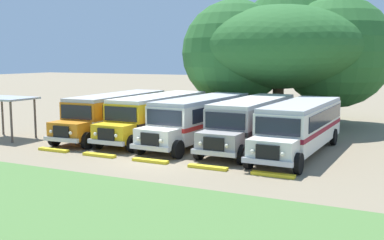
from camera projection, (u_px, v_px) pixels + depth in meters
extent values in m
plane|color=#84755B|center=(156.00, 160.00, 24.28)|extent=(220.00, 220.00, 0.00)
cube|color=#4C7538|center=(16.00, 213.00, 15.96)|extent=(80.00, 11.12, 0.01)
cube|color=orange|center=(119.00, 112.00, 32.21)|extent=(2.89, 9.30, 2.10)
cube|color=white|center=(119.00, 115.00, 32.23)|extent=(2.92, 9.32, 0.24)
cube|color=black|center=(137.00, 105.00, 31.91)|extent=(0.38, 7.99, 0.80)
cube|color=black|center=(105.00, 104.00, 32.93)|extent=(0.38, 7.99, 0.80)
cube|color=#B2B2B7|center=(118.00, 96.00, 32.06)|extent=(2.80, 9.19, 0.22)
cube|color=orange|center=(69.00, 131.00, 27.48)|extent=(2.26, 1.49, 1.05)
cube|color=black|center=(61.00, 132.00, 26.80)|extent=(1.10, 0.15, 0.70)
cube|color=#B7B7BC|center=(61.00, 140.00, 26.82)|extent=(2.41, 0.30, 0.24)
cube|color=black|center=(76.00, 112.00, 27.95)|extent=(2.20, 0.15, 0.84)
cube|color=white|center=(151.00, 107.00, 36.41)|extent=(0.90, 0.10, 1.30)
sphere|color=#EAE5C6|center=(70.00, 133.00, 26.48)|extent=(0.20, 0.20, 0.20)
sphere|color=#EAE5C6|center=(51.00, 131.00, 27.04)|extent=(0.20, 0.20, 0.20)
cylinder|color=black|center=(88.00, 141.00, 27.16)|extent=(0.32, 1.01, 1.00)
cylinder|color=black|center=(55.00, 138.00, 28.12)|extent=(0.32, 1.01, 1.00)
cylinder|color=black|center=(155.00, 123.00, 34.59)|extent=(0.32, 1.01, 1.00)
cylinder|color=black|center=(127.00, 121.00, 35.55)|extent=(0.32, 1.01, 1.00)
cube|color=yellow|center=(161.00, 114.00, 31.21)|extent=(2.50, 9.20, 2.10)
cube|color=black|center=(161.00, 117.00, 31.23)|extent=(2.53, 9.22, 0.24)
cube|color=black|center=(180.00, 107.00, 30.85)|extent=(0.04, 8.00, 0.80)
cube|color=black|center=(147.00, 105.00, 31.96)|extent=(0.04, 8.00, 0.80)
cube|color=silver|center=(160.00, 97.00, 31.05)|extent=(2.42, 9.10, 0.22)
cube|color=yellow|center=(114.00, 133.00, 26.56)|extent=(2.20, 1.40, 1.05)
cube|color=black|center=(106.00, 135.00, 25.90)|extent=(1.10, 0.10, 0.70)
cube|color=#B7B7BC|center=(106.00, 142.00, 25.92)|extent=(2.40, 0.20, 0.24)
cube|color=black|center=(120.00, 114.00, 27.02)|extent=(2.20, 0.06, 0.84)
cube|color=black|center=(191.00, 109.00, 35.33)|extent=(0.90, 0.06, 1.30)
sphere|color=#EAE5C6|center=(116.00, 136.00, 25.55)|extent=(0.20, 0.20, 0.20)
sphere|color=#EAE5C6|center=(95.00, 134.00, 26.17)|extent=(0.20, 0.20, 0.20)
cylinder|color=black|center=(133.00, 144.00, 26.20)|extent=(0.28, 1.00, 1.00)
cylinder|color=black|center=(98.00, 140.00, 27.25)|extent=(0.28, 1.00, 1.00)
cylinder|color=black|center=(196.00, 125.00, 33.48)|extent=(0.28, 1.00, 1.00)
cylinder|color=black|center=(167.00, 123.00, 34.54)|extent=(0.28, 1.00, 1.00)
cube|color=silver|center=(203.00, 117.00, 29.50)|extent=(2.89, 9.30, 2.10)
cube|color=red|center=(203.00, 120.00, 29.53)|extent=(2.92, 9.32, 0.24)
cube|color=black|center=(224.00, 110.00, 29.09)|extent=(0.38, 7.99, 0.80)
cube|color=black|center=(188.00, 108.00, 30.30)|extent=(0.38, 7.99, 0.80)
cube|color=#B2B2B7|center=(203.00, 99.00, 29.35)|extent=(2.81, 9.20, 0.22)
cube|color=silver|center=(158.00, 138.00, 24.97)|extent=(2.26, 1.49, 1.05)
cube|color=black|center=(150.00, 140.00, 24.32)|extent=(1.10, 0.15, 0.70)
cube|color=#B7B7BC|center=(149.00, 148.00, 24.34)|extent=(2.41, 0.30, 0.24)
cube|color=black|center=(164.00, 118.00, 25.41)|extent=(2.20, 0.15, 0.84)
cube|color=red|center=(233.00, 112.00, 33.53)|extent=(0.90, 0.10, 1.30)
sphere|color=#EAE5C6|center=(161.00, 141.00, 23.94)|extent=(0.20, 0.20, 0.20)
sphere|color=#EAE5C6|center=(138.00, 139.00, 24.61)|extent=(0.20, 0.20, 0.20)
cylinder|color=black|center=(178.00, 149.00, 24.55)|extent=(0.32, 1.01, 1.00)
cylinder|color=black|center=(140.00, 145.00, 25.69)|extent=(0.32, 1.01, 1.00)
cylinder|color=black|center=(239.00, 129.00, 31.68)|extent=(0.32, 1.01, 1.00)
cylinder|color=black|center=(208.00, 126.00, 32.82)|extent=(0.32, 1.01, 1.00)
cube|color=#9E9993|center=(254.00, 120.00, 28.28)|extent=(2.53, 9.21, 2.10)
cube|color=#282828|center=(254.00, 123.00, 28.30)|extent=(2.56, 9.23, 0.24)
cube|color=black|center=(276.00, 112.00, 27.92)|extent=(0.07, 8.00, 0.80)
cube|color=black|center=(236.00, 110.00, 29.04)|extent=(0.07, 8.00, 0.80)
cube|color=beige|center=(254.00, 101.00, 28.12)|extent=(2.45, 9.11, 0.22)
cube|color=#9E9993|center=(220.00, 143.00, 23.64)|extent=(2.21, 1.41, 1.05)
cube|color=black|center=(214.00, 144.00, 22.99)|extent=(1.10, 0.10, 0.70)
cube|color=#B7B7BC|center=(213.00, 153.00, 23.01)|extent=(2.40, 0.21, 0.24)
cube|color=black|center=(225.00, 121.00, 24.10)|extent=(2.20, 0.07, 0.84)
cube|color=#282828|center=(276.00, 114.00, 32.39)|extent=(0.90, 0.06, 1.30)
sphere|color=#EAE5C6|center=(227.00, 146.00, 22.63)|extent=(0.20, 0.20, 0.20)
sphere|color=#EAE5C6|center=(200.00, 143.00, 23.25)|extent=(0.20, 0.20, 0.20)
cylinder|color=black|center=(243.00, 155.00, 23.27)|extent=(0.28, 1.00, 1.00)
cylinder|color=black|center=(199.00, 150.00, 24.33)|extent=(0.28, 1.00, 1.00)
cylinder|color=black|center=(286.00, 131.00, 30.55)|extent=(0.28, 1.00, 1.00)
cylinder|color=black|center=(251.00, 129.00, 31.61)|extent=(0.28, 1.00, 1.00)
cube|color=silver|center=(302.00, 125.00, 26.24)|extent=(2.70, 9.25, 2.10)
cube|color=maroon|center=(302.00, 128.00, 26.26)|extent=(2.73, 9.27, 0.24)
cube|color=black|center=(327.00, 117.00, 25.86)|extent=(0.22, 8.00, 0.80)
cube|color=black|center=(282.00, 114.00, 27.02)|extent=(0.22, 8.00, 0.80)
cube|color=#B2B2B7|center=(303.00, 104.00, 26.09)|extent=(2.62, 9.15, 0.22)
cube|color=silver|center=(273.00, 150.00, 21.65)|extent=(2.23, 1.45, 1.05)
cube|color=black|center=(267.00, 153.00, 21.00)|extent=(1.10, 0.12, 0.70)
cube|color=#B7B7BC|center=(267.00, 162.00, 21.02)|extent=(2.40, 0.25, 0.24)
cube|color=black|center=(277.00, 127.00, 22.11)|extent=(2.20, 0.11, 0.84)
cube|color=maroon|center=(320.00, 117.00, 30.32)|extent=(0.90, 0.08, 1.30)
sphere|color=#EAE5C6|center=(282.00, 154.00, 20.63)|extent=(0.20, 0.20, 0.20)
sphere|color=#EAE5C6|center=(252.00, 151.00, 21.27)|extent=(0.20, 0.20, 0.20)
cylinder|color=black|center=(298.00, 164.00, 21.26)|extent=(0.30, 1.01, 1.00)
cylinder|color=black|center=(249.00, 158.00, 22.36)|extent=(0.30, 1.01, 1.00)
cylinder|color=black|center=(334.00, 137.00, 28.47)|extent=(0.30, 1.01, 1.00)
cylinder|color=black|center=(295.00, 134.00, 29.57)|extent=(0.30, 1.01, 1.00)
cube|color=yellow|center=(54.00, 150.00, 26.61)|extent=(2.00, 0.36, 0.15)
cube|color=yellow|center=(99.00, 155.00, 25.20)|extent=(2.00, 0.36, 0.15)
cube|color=yellow|center=(150.00, 161.00, 23.79)|extent=(2.00, 0.36, 0.15)
cube|color=yellow|center=(208.00, 167.00, 22.38)|extent=(2.00, 0.36, 0.15)
cube|color=yellow|center=(273.00, 175.00, 20.97)|extent=(2.00, 0.36, 0.15)
cylinder|color=brown|center=(278.00, 101.00, 37.11)|extent=(0.87, 0.87, 3.68)
ellipsoid|color=#286028|center=(279.00, 47.00, 36.54)|extent=(13.59, 12.21, 6.47)
sphere|color=#286028|center=(336.00, 52.00, 36.34)|extent=(8.63, 8.63, 8.63)
sphere|color=#286028|center=(235.00, 53.00, 37.15)|extent=(8.36, 8.36, 8.36)
sphere|color=#286028|center=(290.00, 37.00, 39.27)|extent=(8.33, 8.33, 8.33)
cylinder|color=brown|center=(11.00, 122.00, 29.12)|extent=(0.14, 0.14, 2.60)
cylinder|color=brown|center=(35.00, 118.00, 30.90)|extent=(0.14, 0.14, 2.60)
cylinder|color=brown|center=(3.00, 116.00, 32.21)|extent=(0.14, 0.14, 2.60)
cube|color=#9EA3A8|center=(6.00, 98.00, 30.49)|extent=(3.60, 2.60, 0.12)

